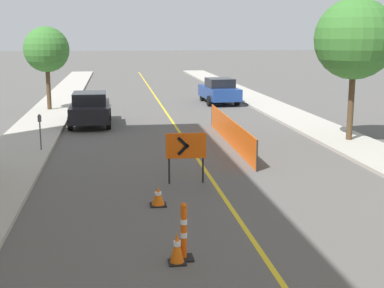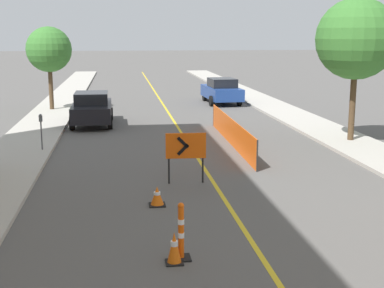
{
  "view_description": "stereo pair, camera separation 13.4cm",
  "coord_description": "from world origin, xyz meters",
  "px_view_note": "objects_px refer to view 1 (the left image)",
  "views": [
    {
      "loc": [
        -2.8,
        5.03,
        4.28
      ],
      "look_at": [
        -0.52,
        20.78,
        1.0
      ],
      "focal_mm": 50.0,
      "sensor_mm": 36.0,
      "label": 1
    },
    {
      "loc": [
        -2.67,
        5.01,
        4.28
      ],
      "look_at": [
        -0.52,
        20.78,
        1.0
      ],
      "focal_mm": 50.0,
      "sensor_mm": 36.0,
      "label": 2
    }
  ],
  "objects_px": {
    "traffic_cone_fourth": "(177,248)",
    "street_tree_right_near": "(355,39)",
    "arrow_barricade_primary": "(186,148)",
    "street_tree_left_near": "(46,50)",
    "parking_meter_near_curb": "(40,125)",
    "parked_car_curb_near": "(90,109)",
    "parked_car_curb_mid": "(219,91)",
    "delineator_post_rear": "(184,235)",
    "traffic_cone_fifth": "(158,196)"
  },
  "relations": [
    {
      "from": "arrow_barricade_primary",
      "to": "street_tree_left_near",
      "type": "relative_size",
      "value": 0.32
    },
    {
      "from": "parked_car_curb_mid",
      "to": "delineator_post_rear",
      "type": "bearing_deg",
      "value": -105.83
    },
    {
      "from": "parking_meter_near_curb",
      "to": "street_tree_left_near",
      "type": "relative_size",
      "value": 0.29
    },
    {
      "from": "traffic_cone_fifth",
      "to": "arrow_barricade_primary",
      "type": "height_order",
      "value": "arrow_barricade_primary"
    },
    {
      "from": "parking_meter_near_curb",
      "to": "street_tree_right_near",
      "type": "height_order",
      "value": "street_tree_right_near"
    },
    {
      "from": "arrow_barricade_primary",
      "to": "parking_meter_near_curb",
      "type": "height_order",
      "value": "arrow_barricade_primary"
    },
    {
      "from": "parked_car_curb_near",
      "to": "parked_car_curb_mid",
      "type": "relative_size",
      "value": 0.98
    },
    {
      "from": "delineator_post_rear",
      "to": "street_tree_left_near",
      "type": "xyz_separation_m",
      "value": [
        -4.91,
        21.14,
        2.95
      ]
    },
    {
      "from": "parked_car_curb_near",
      "to": "arrow_barricade_primary",
      "type": "bearing_deg",
      "value": -73.9
    },
    {
      "from": "traffic_cone_fifth",
      "to": "parked_car_curb_near",
      "type": "relative_size",
      "value": 0.12
    },
    {
      "from": "parked_car_curb_near",
      "to": "delineator_post_rear",
      "type": "bearing_deg",
      "value": -81.82
    },
    {
      "from": "traffic_cone_fifth",
      "to": "arrow_barricade_primary",
      "type": "relative_size",
      "value": 0.34
    },
    {
      "from": "traffic_cone_fourth",
      "to": "parking_meter_near_curb",
      "type": "bearing_deg",
      "value": 110.36
    },
    {
      "from": "parking_meter_near_curb",
      "to": "street_tree_left_near",
      "type": "distance_m",
      "value": 11.34
    },
    {
      "from": "traffic_cone_fourth",
      "to": "parked_car_curb_near",
      "type": "distance_m",
      "value": 16.45
    },
    {
      "from": "arrow_barricade_primary",
      "to": "parked_car_curb_mid",
      "type": "bearing_deg",
      "value": 78.18
    },
    {
      "from": "traffic_cone_fourth",
      "to": "traffic_cone_fifth",
      "type": "distance_m",
      "value": 3.55
    },
    {
      "from": "traffic_cone_fourth",
      "to": "parked_car_curb_mid",
      "type": "bearing_deg",
      "value": 77.0
    },
    {
      "from": "traffic_cone_fourth",
      "to": "street_tree_left_near",
      "type": "relative_size",
      "value": 0.14
    },
    {
      "from": "arrow_barricade_primary",
      "to": "street_tree_left_near",
      "type": "xyz_separation_m",
      "value": [
        -5.67,
        15.79,
        2.38
      ]
    },
    {
      "from": "parked_car_curb_near",
      "to": "parking_meter_near_curb",
      "type": "distance_m",
      "value": 6.2
    },
    {
      "from": "traffic_cone_fifth",
      "to": "street_tree_left_near",
      "type": "xyz_separation_m",
      "value": [
        -4.68,
        17.78,
        3.19
      ]
    },
    {
      "from": "arrow_barricade_primary",
      "to": "parked_car_curb_mid",
      "type": "relative_size",
      "value": 0.34
    },
    {
      "from": "traffic_cone_fourth",
      "to": "delineator_post_rear",
      "type": "xyz_separation_m",
      "value": [
        0.15,
        0.18,
        0.18
      ]
    },
    {
      "from": "traffic_cone_fourth",
      "to": "arrow_barricade_primary",
      "type": "bearing_deg",
      "value": 80.64
    },
    {
      "from": "parked_car_curb_near",
      "to": "parked_car_curb_mid",
      "type": "xyz_separation_m",
      "value": [
        7.69,
        7.2,
        0.0
      ]
    },
    {
      "from": "arrow_barricade_primary",
      "to": "delineator_post_rear",
      "type": "bearing_deg",
      "value": -95.8
    },
    {
      "from": "parking_meter_near_curb",
      "to": "parked_car_curb_mid",
      "type": "bearing_deg",
      "value": 55.03
    },
    {
      "from": "parked_car_curb_mid",
      "to": "parking_meter_near_curb",
      "type": "xyz_separation_m",
      "value": [
        -9.24,
        -13.21,
        0.26
      ]
    },
    {
      "from": "traffic_cone_fifth",
      "to": "traffic_cone_fourth",
      "type": "bearing_deg",
      "value": -88.85
    },
    {
      "from": "street_tree_left_near",
      "to": "street_tree_right_near",
      "type": "xyz_separation_m",
      "value": [
        12.95,
        -10.8,
        0.65
      ]
    },
    {
      "from": "street_tree_right_near",
      "to": "arrow_barricade_primary",
      "type": "bearing_deg",
      "value": -145.56
    },
    {
      "from": "parking_meter_near_curb",
      "to": "street_tree_right_near",
      "type": "bearing_deg",
      "value": 1.16
    },
    {
      "from": "traffic_cone_fourth",
      "to": "parked_car_curb_mid",
      "type": "distance_m",
      "value": 24.11
    },
    {
      "from": "arrow_barricade_primary",
      "to": "street_tree_right_near",
      "type": "distance_m",
      "value": 9.34
    },
    {
      "from": "delineator_post_rear",
      "to": "street_tree_right_near",
      "type": "bearing_deg",
      "value": 52.12
    },
    {
      "from": "traffic_cone_fourth",
      "to": "street_tree_right_near",
      "type": "height_order",
      "value": "street_tree_right_near"
    },
    {
      "from": "parked_car_curb_near",
      "to": "street_tree_left_near",
      "type": "height_order",
      "value": "street_tree_left_near"
    },
    {
      "from": "parked_car_curb_near",
      "to": "parking_meter_near_curb",
      "type": "height_order",
      "value": "parked_car_curb_near"
    },
    {
      "from": "delineator_post_rear",
      "to": "parked_car_curb_mid",
      "type": "bearing_deg",
      "value": 77.26
    },
    {
      "from": "street_tree_right_near",
      "to": "street_tree_left_near",
      "type": "bearing_deg",
      "value": 140.18
    },
    {
      "from": "traffic_cone_fourth",
      "to": "street_tree_left_near",
      "type": "bearing_deg",
      "value": 102.57
    },
    {
      "from": "traffic_cone_fifth",
      "to": "parked_car_curb_mid",
      "type": "height_order",
      "value": "parked_car_curb_mid"
    },
    {
      "from": "traffic_cone_fifth",
      "to": "street_tree_left_near",
      "type": "bearing_deg",
      "value": 104.76
    },
    {
      "from": "arrow_barricade_primary",
      "to": "parking_meter_near_curb",
      "type": "xyz_separation_m",
      "value": [
        -4.73,
        4.75,
        -0.0
      ]
    },
    {
      "from": "arrow_barricade_primary",
      "to": "parking_meter_near_curb",
      "type": "relative_size",
      "value": 1.13
    },
    {
      "from": "traffic_cone_fourth",
      "to": "arrow_barricade_primary",
      "type": "distance_m",
      "value": 5.65
    },
    {
      "from": "delineator_post_rear",
      "to": "parking_meter_near_curb",
      "type": "relative_size",
      "value": 0.87
    },
    {
      "from": "delineator_post_rear",
      "to": "parked_car_curb_mid",
      "type": "xyz_separation_m",
      "value": [
        5.27,
        23.3,
        0.31
      ]
    },
    {
      "from": "traffic_cone_fourth",
      "to": "delineator_post_rear",
      "type": "height_order",
      "value": "delineator_post_rear"
    }
  ]
}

